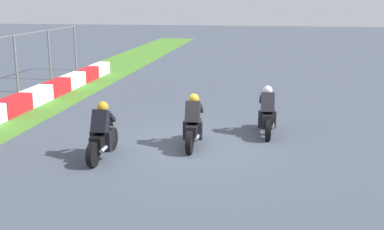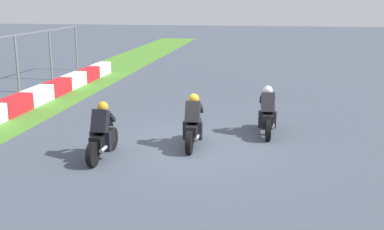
{
  "view_description": "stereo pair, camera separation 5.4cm",
  "coord_description": "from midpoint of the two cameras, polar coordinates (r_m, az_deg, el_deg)",
  "views": [
    {
      "loc": [
        -12.83,
        -2.06,
        4.14
      ],
      "look_at": [
        0.09,
        0.0,
        0.9
      ],
      "focal_mm": 44.51,
      "sensor_mm": 36.0,
      "label": 1
    },
    {
      "loc": [
        -12.82,
        -2.11,
        4.14
      ],
      "look_at": [
        0.09,
        0.0,
        0.9
      ],
      "focal_mm": 44.51,
      "sensor_mm": 36.0,
      "label": 2
    }
  ],
  "objects": [
    {
      "name": "rider_lane_a",
      "position": [
        14.85,
        8.87,
        0.05
      ],
      "size": [
        2.04,
        0.55,
        1.51
      ],
      "rotation": [
        0.0,
        0.0,
        0.06
      ],
      "color": "black",
      "rests_on": "ground_plane"
    },
    {
      "name": "ground_plane",
      "position": [
        13.63,
        -0.17,
        -3.76
      ],
      "size": [
        120.0,
        120.0,
        0.0
      ],
      "primitive_type": "plane",
      "color": "#444C59"
    },
    {
      "name": "rider_lane_b",
      "position": [
        13.47,
        0.05,
        -1.22
      ],
      "size": [
        2.04,
        0.54,
        1.51
      ],
      "rotation": [
        0.0,
        0.0,
        0.01
      ],
      "color": "black",
      "rests_on": "ground_plane"
    },
    {
      "name": "rider_lane_c",
      "position": [
        12.7,
        -10.81,
        -2.41
      ],
      "size": [
        2.04,
        0.54,
        1.51
      ],
      "rotation": [
        0.0,
        0.0,
        -0.02
      ],
      "color": "black",
      "rests_on": "ground_plane"
    }
  ]
}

